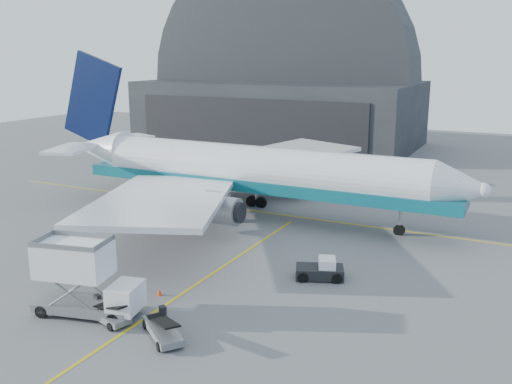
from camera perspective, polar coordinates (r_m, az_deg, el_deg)
The scene contains 9 objects.
ground at distance 44.71m, azimuth -5.63°, elevation -8.95°, with size 200.00×200.00×0.00m, color #565659.
taxi_lines at distance 55.16m, azimuth 1.34°, elevation -4.41°, with size 80.00×42.12×0.02m.
hangar at distance 109.38m, azimuth 2.53°, elevation 9.73°, with size 50.00×28.30×28.00m.
airliner at distance 61.62m, azimuth -1.32°, elevation 2.26°, with size 50.16×48.64×17.60m.
catering_truck at distance 40.14m, azimuth -16.86°, elevation -8.33°, with size 7.67×4.20×4.99m.
pushback_tug at distance 45.28m, azimuth 6.53°, elevation -7.79°, with size 4.19×3.28×1.71m.
belt_loader_a at distance 39.73m, azimuth -14.83°, elevation -11.59°, with size 4.39×2.39×1.64m.
belt_loader_b at distance 36.84m, azimuth -9.31°, elevation -13.34°, with size 4.28×3.79×1.74m.
traffic_cone at distance 42.73m, azimuth -9.63°, elevation -9.85°, with size 0.35×0.35×0.50m.
Camera 1 is at (22.08, -34.86, 17.21)m, focal length 40.00 mm.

